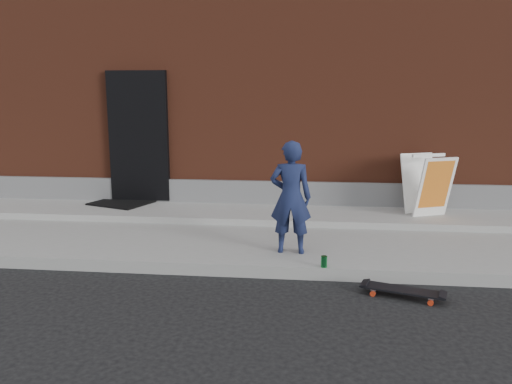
# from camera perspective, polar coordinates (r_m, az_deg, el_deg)

# --- Properties ---
(ground) EXTENTS (80.00, 80.00, 0.00)m
(ground) POSITION_cam_1_polar(r_m,az_deg,el_deg) (5.90, 2.09, -9.90)
(ground) COLOR black
(ground) RESTS_ON ground
(sidewalk) EXTENTS (20.00, 3.00, 0.15)m
(sidewalk) POSITION_cam_1_polar(r_m,az_deg,el_deg) (7.30, 2.96, -5.18)
(sidewalk) COLOR gray
(sidewalk) RESTS_ON ground
(apron) EXTENTS (20.00, 1.20, 0.10)m
(apron) POSITION_cam_1_polar(r_m,az_deg,el_deg) (8.13, 3.34, -2.58)
(apron) COLOR gray
(apron) RESTS_ON sidewalk
(building) EXTENTS (20.00, 8.10, 5.00)m
(building) POSITION_cam_1_polar(r_m,az_deg,el_deg) (12.51, 4.58, 12.73)
(building) COLOR #622C1B
(building) RESTS_ON ground
(child) EXTENTS (0.52, 0.34, 1.42)m
(child) POSITION_cam_1_polar(r_m,az_deg,el_deg) (6.21, 3.98, -0.61)
(child) COLOR #182044
(child) RESTS_ON sidewalk
(skateboard) EXTENTS (0.87, 0.47, 0.10)m
(skateboard) POSITION_cam_1_polar(r_m,az_deg,el_deg) (5.58, 16.41, -10.76)
(skateboard) COLOR red
(skateboard) RESTS_ON ground
(pizza_sign) EXTENTS (0.80, 0.86, 0.96)m
(pizza_sign) POSITION_cam_1_polar(r_m,az_deg,el_deg) (8.26, 19.02, 0.82)
(pizza_sign) COLOR white
(pizza_sign) RESTS_ON apron
(soda_can) EXTENTS (0.08, 0.08, 0.13)m
(soda_can) POSITION_cam_1_polar(r_m,az_deg,el_deg) (5.86, 7.78, -7.89)
(soda_can) COLOR #197D36
(soda_can) RESTS_ON sidewalk
(doormat) EXTENTS (1.14, 1.04, 0.03)m
(doormat) POSITION_cam_1_polar(r_m,az_deg,el_deg) (9.02, -15.14, -1.20)
(doormat) COLOR black
(doormat) RESTS_ON apron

